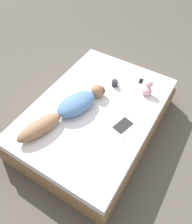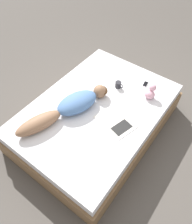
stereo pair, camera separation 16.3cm
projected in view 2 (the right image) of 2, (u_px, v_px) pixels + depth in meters
ground_plane at (96, 128)px, 3.24m from camera, size 12.00×12.00×0.00m
bed at (97, 118)px, 3.06m from camera, size 1.56×2.21×0.47m
person at (69, 107)px, 2.76m from camera, size 0.59×1.30×0.19m
open_magazine at (116, 122)px, 2.71m from camera, size 0.54×0.45×0.01m
coffee_mug at (118, 85)px, 3.08m from camera, size 0.12×0.08×0.09m
cell_phone at (145, 84)px, 3.15m from camera, size 0.09×0.14×0.01m
plush_toy at (151, 92)px, 2.93m from camera, size 0.14×0.16×0.20m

